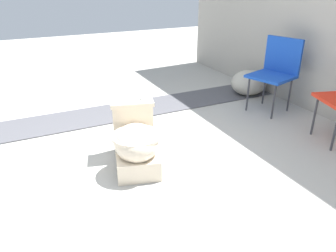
% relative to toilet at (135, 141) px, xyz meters
% --- Properties ---
extents(ground_plane, '(14.00, 14.00, 0.00)m').
position_rel_toilet_xyz_m(ground_plane, '(0.09, -0.13, -0.22)').
color(ground_plane, '#A8A59E').
extents(gravel_strip, '(0.56, 8.00, 0.01)m').
position_rel_toilet_xyz_m(gravel_strip, '(-1.18, 0.37, -0.21)').
color(gravel_strip, '#4C4C51').
rests_on(gravel_strip, ground).
extents(toilet, '(0.70, 0.52, 0.52)m').
position_rel_toilet_xyz_m(toilet, '(0.00, 0.00, 0.00)').
color(toilet, beige).
rests_on(toilet, ground).
extents(folding_chair_left, '(0.55, 0.55, 0.83)m').
position_rel_toilet_xyz_m(folding_chair_left, '(-0.50, 1.93, 0.29)').
color(folding_chair_left, '#1947B2').
rests_on(folding_chair_left, ground).
extents(boulder_near, '(0.56, 0.60, 0.33)m').
position_rel_toilet_xyz_m(boulder_near, '(-1.05, 2.01, -0.06)').
color(boulder_near, '#ADA899').
rests_on(boulder_near, ground).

